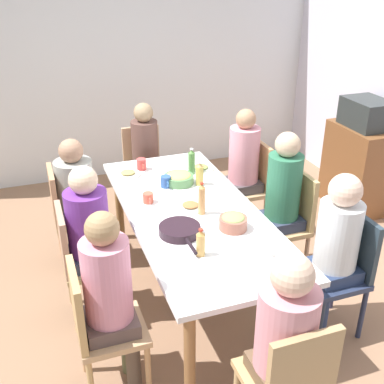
# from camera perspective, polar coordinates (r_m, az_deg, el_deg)

# --- Properties ---
(ground_plane) EXTENTS (6.09, 6.09, 0.00)m
(ground_plane) POSITION_cam_1_polar(r_m,az_deg,el_deg) (3.97, 0.00, -11.62)
(ground_plane) COLOR #8D674C
(wall_left) EXTENTS (0.12, 5.00, 2.60)m
(wall_left) POSITION_cam_1_polar(r_m,az_deg,el_deg) (5.76, -9.00, 14.59)
(wall_left) COLOR silver
(wall_left) RESTS_ON ground_plane
(dining_table) EXTENTS (2.19, 0.94, 0.74)m
(dining_table) POSITION_cam_1_polar(r_m,az_deg,el_deg) (3.60, 0.00, -3.19)
(dining_table) COLOR white
(dining_table) RESTS_ON ground_plane
(chair_0) EXTENTS (0.40, 0.40, 0.90)m
(chair_0) POSITION_cam_1_polar(r_m,az_deg,el_deg) (4.57, 6.97, 1.13)
(chair_0) COLOR tan
(chair_0) RESTS_ON ground_plane
(person_0) EXTENTS (0.30, 0.30, 1.24)m
(person_0) POSITION_cam_1_polar(r_m,az_deg,el_deg) (4.45, 6.06, 3.49)
(person_0) COLOR #384843
(person_0) RESTS_ON ground_plane
(chair_1) EXTENTS (0.40, 0.40, 0.90)m
(chair_1) POSITION_cam_1_polar(r_m,az_deg,el_deg) (3.50, 17.56, -8.56)
(chair_1) COLOR #26314D
(chair_1) RESTS_ON ground_plane
(person_1) EXTENTS (0.30, 0.30, 1.23)m
(person_1) POSITION_cam_1_polar(r_m,az_deg,el_deg) (3.33, 16.81, -5.74)
(person_1) COLOR navy
(person_1) RESTS_ON ground_plane
(chair_2) EXTENTS (0.40, 0.40, 0.90)m
(chair_2) POSITION_cam_1_polar(r_m,az_deg,el_deg) (4.01, 11.53, -3.09)
(chair_2) COLOR tan
(chair_2) RESTS_ON ground_plane
(person_2) EXTENTS (0.30, 0.30, 1.26)m
(person_2) POSITION_cam_1_polar(r_m,az_deg,el_deg) (3.86, 10.67, -0.32)
(person_2) COLOR #2C3147
(person_2) RESTS_ON ground_plane
(chair_3) EXTENTS (0.40, 0.40, 0.90)m
(chair_3) POSITION_cam_1_polar(r_m,az_deg,el_deg) (3.53, -13.20, -7.63)
(chair_3) COLOR tan
(chair_3) RESTS_ON ground_plane
(person_3) EXTENTS (0.30, 0.30, 1.21)m
(person_3) POSITION_cam_1_polar(r_m,az_deg,el_deg) (3.43, -12.06, -4.46)
(person_3) COLOR #293348
(person_3) RESTS_ON ground_plane
(chair_4) EXTENTS (0.40, 0.40, 0.90)m
(chair_4) POSITION_cam_1_polar(r_m,az_deg,el_deg) (4.16, -14.55, -2.25)
(chair_4) COLOR tan
(chair_4) RESTS_ON ground_plane
(person_4) EXTENTS (0.31, 0.31, 1.15)m
(person_4) POSITION_cam_1_polar(r_m,az_deg,el_deg) (4.09, -13.58, 0.18)
(person_4) COLOR #25284E
(person_4) RESTS_ON ground_plane
(chair_5) EXTENTS (0.40, 0.40, 0.90)m
(chair_5) POSITION_cam_1_polar(r_m,az_deg,el_deg) (4.94, -5.76, 3.19)
(chair_5) COLOR tan
(chair_5) RESTS_ON ground_plane
(person_5) EXTENTS (0.30, 0.30, 1.19)m
(person_5) POSITION_cam_1_polar(r_m,az_deg,el_deg) (4.79, -5.58, 4.84)
(person_5) COLOR #534A43
(person_5) RESTS_ON ground_plane
(chair_6) EXTENTS (0.40, 0.40, 0.90)m
(chair_6) POSITION_cam_1_polar(r_m,az_deg,el_deg) (2.95, -11.23, -15.22)
(chair_6) COLOR tan
(chair_6) RESTS_ON ground_plane
(person_6) EXTENTS (0.30, 0.30, 1.24)m
(person_6) POSITION_cam_1_polar(r_m,az_deg,el_deg) (2.82, -9.77, -11.54)
(person_6) COLOR #4F5335
(person_6) RESTS_ON ground_plane
(chair_7) EXTENTS (0.40, 0.40, 0.90)m
(chair_7) POSITION_cam_1_polar(r_m,az_deg,el_deg) (2.65, 11.57, -21.24)
(chair_7) COLOR tan
(chair_7) RESTS_ON ground_plane
(person_7) EXTENTS (0.31, 0.31, 1.22)m
(person_7) POSITION_cam_1_polar(r_m,az_deg,el_deg) (2.54, 10.99, -16.47)
(person_7) COLOR brown
(person_7) RESTS_ON ground_plane
(plate_0) EXTENTS (0.22, 0.22, 0.04)m
(plate_0) POSITION_cam_1_polar(r_m,az_deg,el_deg) (4.16, -7.66, 2.18)
(plate_0) COLOR white
(plate_0) RESTS_ON dining_table
(plate_1) EXTENTS (0.23, 0.23, 0.04)m
(plate_1) POSITION_cam_1_polar(r_m,az_deg,el_deg) (3.59, -0.17, -1.72)
(plate_1) COLOR silver
(plate_1) RESTS_ON dining_table
(plate_2) EXTENTS (0.24, 0.24, 0.04)m
(plate_2) POSITION_cam_1_polar(r_m,az_deg,el_deg) (4.23, 1.05, 2.87)
(plate_2) COLOR silver
(plate_2) RESTS_ON dining_table
(bowl_0) EXTENTS (0.20, 0.20, 0.11)m
(bowl_0) POSITION_cam_1_polar(r_m,az_deg,el_deg) (3.31, 4.94, -3.58)
(bowl_0) COLOR #9C5C4A
(bowl_0) RESTS_ON dining_table
(bowl_1) EXTENTS (0.25, 0.25, 0.09)m
(bowl_1) POSITION_cam_1_polar(r_m,az_deg,el_deg) (3.96, -1.59, 1.65)
(bowl_1) COLOR #558750
(bowl_1) RESTS_ON dining_table
(serving_pan) EXTENTS (0.47, 0.29, 0.06)m
(serving_pan) POSITION_cam_1_polar(r_m,az_deg,el_deg) (3.25, -1.46, -4.59)
(serving_pan) COLOR black
(serving_pan) RESTS_ON dining_table
(cup_0) EXTENTS (0.12, 0.08, 0.10)m
(cup_0) POSITION_cam_1_polar(r_m,az_deg,el_deg) (4.25, -6.05, 3.31)
(cup_0) COLOR #CA4441
(cup_0) RESTS_ON dining_table
(cup_1) EXTENTS (0.12, 0.09, 0.08)m
(cup_1) POSITION_cam_1_polar(r_m,az_deg,el_deg) (3.00, 9.18, -7.63)
(cup_1) COLOR white
(cup_1) RESTS_ON dining_table
(cup_2) EXTENTS (0.12, 0.08, 0.08)m
(cup_2) POSITION_cam_1_polar(r_m,az_deg,el_deg) (3.67, -5.26, -0.71)
(cup_2) COLOR #C8533E
(cup_2) RESTS_ON dining_table
(cup_3) EXTENTS (0.12, 0.09, 0.09)m
(cup_3) POSITION_cam_1_polar(r_m,az_deg,el_deg) (3.91, -3.15, 1.24)
(cup_3) COLOR #2E5394
(cup_3) RESTS_ON dining_table
(bottle_0) EXTENTS (0.06, 0.06, 0.19)m
(bottle_0) POSITION_cam_1_polar(r_m,az_deg,el_deg) (3.00, 1.05, -6.11)
(bottle_0) COLOR tan
(bottle_0) RESTS_ON dining_table
(bottle_1) EXTENTS (0.06, 0.06, 0.20)m
(bottle_1) POSITION_cam_1_polar(r_m,az_deg,el_deg) (3.92, 0.92, 2.16)
(bottle_1) COLOR gold
(bottle_1) RESTS_ON dining_table
(bottle_2) EXTENTS (0.05, 0.05, 0.25)m
(bottle_2) POSITION_cam_1_polar(r_m,az_deg,el_deg) (3.46, 1.17, -0.86)
(bottle_2) COLOR tan
(bottle_2) RESTS_ON dining_table
(bottle_3) EXTENTS (0.06, 0.06, 0.23)m
(bottle_3) POSITION_cam_1_polar(r_m,az_deg,el_deg) (4.12, -0.05, 3.62)
(bottle_3) COLOR #4A803E
(bottle_3) RESTS_ON dining_table
(side_cabinet) EXTENTS (0.70, 0.44, 0.90)m
(side_cabinet) POSITION_cam_1_polar(r_m,az_deg,el_deg) (5.31, 19.21, 2.77)
(side_cabinet) COLOR brown
(side_cabinet) RESTS_ON ground_plane
(microwave) EXTENTS (0.48, 0.36, 0.28)m
(microwave) POSITION_cam_1_polar(r_m,az_deg,el_deg) (5.12, 20.19, 8.82)
(microwave) COLOR #272D2C
(microwave) RESTS_ON side_cabinet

